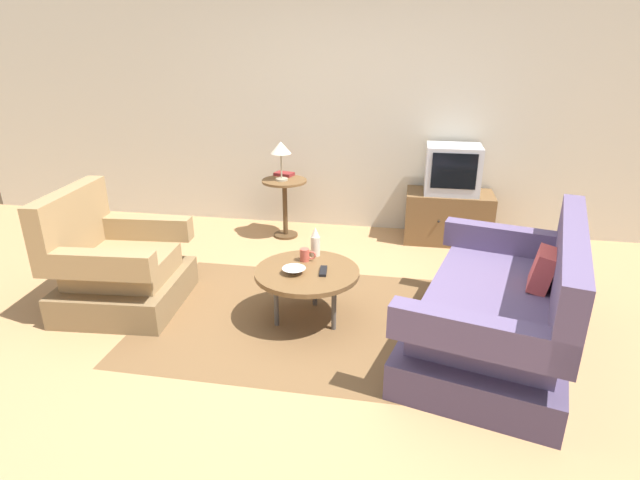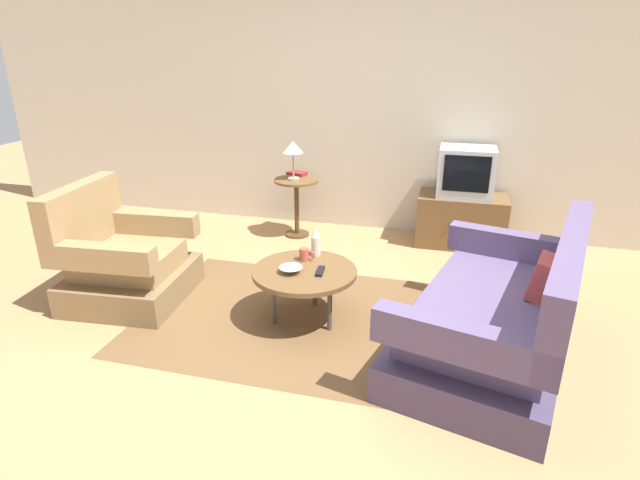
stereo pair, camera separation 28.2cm
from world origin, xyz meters
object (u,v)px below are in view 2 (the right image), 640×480
at_px(television, 466,172).
at_px(book, 297,173).
at_px(armchair, 123,262).
at_px(tv_stand, 461,220).
at_px(couch, 498,318).
at_px(bowl, 291,270).
at_px(vase, 316,242).
at_px(coffee_table, 305,273).
at_px(tv_remote_dark, 320,271).
at_px(side_table, 297,196).
at_px(table_lamp, 293,149).
at_px(mug, 305,254).

xyz_separation_m(television, book, (-1.74, -0.02, -0.12)).
distance_m(armchair, tv_stand, 3.23).
distance_m(couch, bowl, 1.43).
bearing_deg(vase, coffee_table, -91.89).
distance_m(television, book, 1.74).
distance_m(couch, television, 2.09).
height_order(bowl, tv_remote_dark, bowl).
bearing_deg(side_table, television, 6.23).
distance_m(side_table, television, 1.73).
height_order(coffee_table, table_lamp, table_lamp).
distance_m(coffee_table, book, 1.97).
xyz_separation_m(mug, tv_remote_dark, (0.17, -0.18, -0.04)).
bearing_deg(armchair, book, 150.04).
bearing_deg(tv_remote_dark, mug, 37.34).
bearing_deg(book, television, 16.06).
bearing_deg(couch, table_lamp, 61.34).
height_order(coffee_table, television, television).
xyz_separation_m(armchair, couch, (2.86, -0.13, -0.02)).
xyz_separation_m(table_lamp, bowl, (0.53, -1.74, -0.51)).
height_order(armchair, television, television).
bearing_deg(table_lamp, armchair, -118.23).
distance_m(tv_stand, tv_remote_dark, 2.13).
height_order(vase, mug, vase).
relative_size(vase, tv_remote_dark, 1.43).
bearing_deg(tv_remote_dark, side_table, 16.67).
relative_size(table_lamp, vase, 1.73).
xyz_separation_m(bowl, tv_remote_dark, (0.20, 0.05, -0.01)).
xyz_separation_m(armchair, tv_remote_dark, (1.63, 0.00, 0.11)).
bearing_deg(tv_remote_dark, book, 15.98).
bearing_deg(armchair, coffee_table, 86.11).
bearing_deg(vase, bowl, -104.31).
bearing_deg(coffee_table, armchair, -179.19).
relative_size(side_table, television, 1.16).
bearing_deg(tv_remote_dark, coffee_table, 76.09).
height_order(table_lamp, bowl, table_lamp).
height_order(couch, television, television).
distance_m(armchair, table_lamp, 2.02).
distance_m(side_table, bowl, 1.83).
relative_size(tv_stand, table_lamp, 2.18).
relative_size(couch, coffee_table, 2.40).
relative_size(armchair, tv_remote_dark, 5.95).
height_order(side_table, television, television).
bearing_deg(tv_stand, coffee_table, -120.80).
distance_m(side_table, mug, 1.61).
bearing_deg(bowl, tv_stand, 58.39).
xyz_separation_m(side_table, bowl, (0.50, -1.76, -0.01)).
height_order(table_lamp, vase, table_lamp).
bearing_deg(couch, armchair, 101.71).
relative_size(vase, book, 1.04).
height_order(coffee_table, side_table, side_table).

